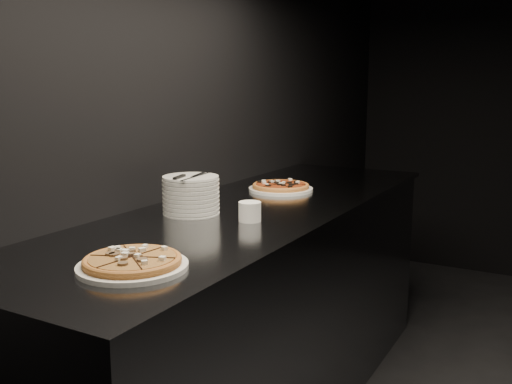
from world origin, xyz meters
The scene contains 7 objects.
wall_left centered at (-2.50, 0.00, 1.40)m, with size 0.02×5.00×2.80m, color black.
counter centered at (-2.13, 0.00, 0.46)m, with size 0.74×2.44×0.92m.
pizza_mushroom centered at (-2.01, -0.87, 0.94)m, with size 0.35×0.35×0.03m.
pizza_tomato centered at (-2.18, 0.35, 0.94)m, with size 0.32×0.32×0.03m.
plate_stack centered at (-2.27, -0.24, 0.99)m, with size 0.21×0.21×0.14m.
cutlery centered at (-2.26, -0.26, 1.07)m, with size 0.07×0.23×0.01m.
ramekin centered at (-2.01, -0.24, 0.96)m, with size 0.08×0.08×0.07m.
Camera 1 is at (-1.01, -1.97, 1.40)m, focal length 40.00 mm.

